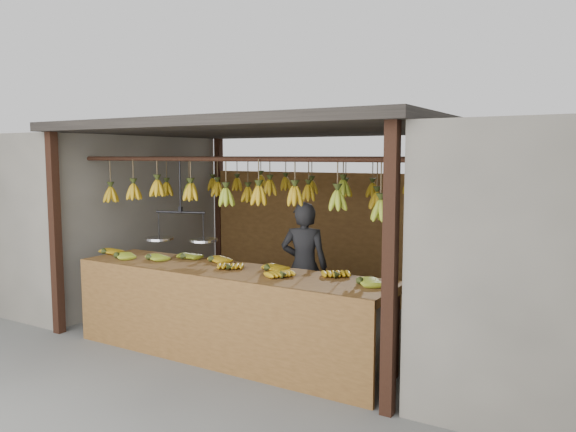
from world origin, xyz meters
The scene contains 8 objects.
ground centered at (0.00, 0.00, 0.00)m, with size 80.00×80.00×0.00m, color #5B5B57.
stall centered at (0.00, 0.33, 1.97)m, with size 4.30×3.30×2.40m.
neighbor_left centered at (-3.60, 0.00, 1.15)m, with size 3.00×3.00×2.30m, color slate.
counter centered at (0.14, -1.23, 0.71)m, with size 3.55×0.79×0.96m.
hanging_bananas centered at (0.00, 0.00, 1.62)m, with size 3.62×2.21×0.40m.
balance_scale centered at (-0.56, -1.00, 1.17)m, with size 0.79×0.46×0.88m.
vendor centered at (0.37, 0.04, 0.75)m, with size 0.55×0.36×1.51m, color #262628.
bag_bundles centered at (1.94, 1.35, 0.99)m, with size 0.08×0.26×1.18m.
Camera 1 is at (3.52, -5.54, 2.03)m, focal length 35.00 mm.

